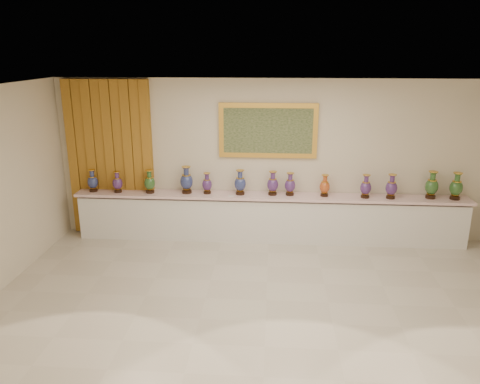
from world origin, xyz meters
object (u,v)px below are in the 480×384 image
object	(u,v)px
vase_2	(150,183)
vase_0	(93,182)
vase_1	(118,183)
counter	(269,218)

from	to	relation	value
vase_2	vase_0	bearing A→B (deg)	179.46
vase_1	counter	bearing A→B (deg)	0.88
vase_0	vase_1	world-z (taller)	vase_0
vase_0	vase_2	xyz separation A→B (m)	(1.10, -0.01, 0.01)
counter	vase_1	distance (m)	2.93
vase_1	vase_2	distance (m)	0.61
counter	vase_2	size ratio (longest dim) A/B	16.50
vase_1	vase_0	bearing A→B (deg)	177.87
vase_0	counter	bearing A→B (deg)	0.44
vase_0	vase_2	size ratio (longest dim) A/B	0.96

